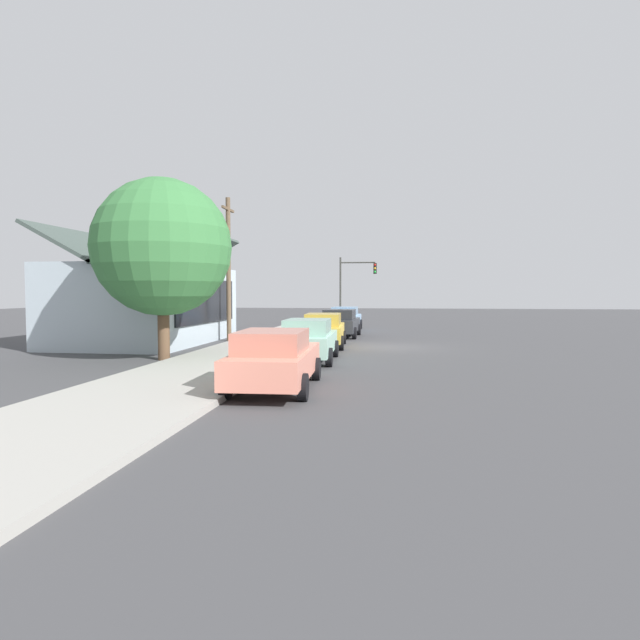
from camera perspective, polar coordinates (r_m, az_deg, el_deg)
ground_plane at (r=24.95m, az=7.01°, el=-2.91°), size 120.00×120.00×0.00m
sidewalk_curb at (r=25.65m, az=-5.61°, el=-2.56°), size 60.00×4.20×0.16m
car_coral at (r=13.93m, az=-4.93°, el=-4.21°), size 4.88×2.23×1.59m
car_seafoam at (r=19.48m, az=-1.23°, el=-2.15°), size 4.56×2.08×1.59m
car_mustard at (r=24.61m, az=0.42°, el=-1.06°), size 4.85×2.17×1.59m
car_charcoal at (r=30.24m, az=2.20°, el=-0.31°), size 4.60×2.16×1.59m
car_skyblue at (r=35.66m, az=2.77°, el=0.20°), size 4.76×2.04×1.59m
storefront_building at (r=28.23m, az=-18.07°, el=1.86°), size 10.51×6.51×5.64m
shade_tree at (r=20.79m, az=-16.69°, el=7.51°), size 5.16×5.16×6.83m
traffic_light_main at (r=39.78m, az=3.75°, el=4.34°), size 0.37×2.79×5.20m
utility_pole_wooden at (r=28.16m, az=-9.88°, el=5.74°), size 1.80×0.24×7.50m
fire_hydrant_red at (r=33.82m, az=0.14°, el=-0.49°), size 0.22×0.22×0.71m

